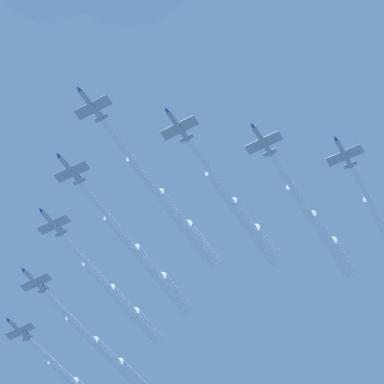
{
  "coord_description": "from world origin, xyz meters",
  "views": [
    {
      "loc": [
        28.46,
        -126.77,
        -3.11
      ],
      "look_at": [
        0.0,
        0.0,
        145.9
      ],
      "focal_mm": 79.19,
      "sensor_mm": 36.0,
      "label": 1
    }
  ],
  "objects_px": {
    "jet_lead": "(174,212)",
    "jet_starboard_outer": "(108,354)",
    "jet_port_mid": "(322,231)",
    "jet_starboard_mid": "(123,302)",
    "jet_starboard_inner": "(150,266)",
    "jet_port_inner": "(244,218)"
  },
  "relations": [
    {
      "from": "jet_lead",
      "to": "jet_starboard_outer",
      "type": "xyz_separation_m",
      "value": [
        -30.42,
        47.28,
        -0.97
      ]
    },
    {
      "from": "jet_lead",
      "to": "jet_starboard_inner",
      "type": "xyz_separation_m",
      "value": [
        -10.43,
        16.54,
        0.06
      ]
    },
    {
      "from": "jet_port_inner",
      "to": "jet_starboard_outer",
      "type": "xyz_separation_m",
      "value": [
        -46.47,
        43.38,
        0.6
      ]
    },
    {
      "from": "jet_lead",
      "to": "jet_starboard_outer",
      "type": "height_order",
      "value": "jet_lead"
    },
    {
      "from": "jet_lead",
      "to": "jet_port_inner",
      "type": "bearing_deg",
      "value": 13.65
    },
    {
      "from": "jet_starboard_mid",
      "to": "jet_port_inner",
      "type": "bearing_deg",
      "value": -35.12
    },
    {
      "from": "jet_starboard_inner",
      "to": "jet_starboard_outer",
      "type": "distance_m",
      "value": 36.68
    },
    {
      "from": "jet_starboard_mid",
      "to": "jet_starboard_outer",
      "type": "xyz_separation_m",
      "value": [
        -9.21,
        17.18,
        -2.47
      ]
    },
    {
      "from": "jet_port_mid",
      "to": "jet_starboard_inner",
      "type": "bearing_deg",
      "value": 174.83
    },
    {
      "from": "jet_port_mid",
      "to": "jet_starboard_mid",
      "type": "height_order",
      "value": "jet_starboard_mid"
    },
    {
      "from": "jet_port_mid",
      "to": "jet_starboard_mid",
      "type": "bearing_deg",
      "value": 162.26
    },
    {
      "from": "jet_lead",
      "to": "jet_port_mid",
      "type": "distance_m",
      "value": 35.92
    },
    {
      "from": "jet_starboard_inner",
      "to": "jet_port_mid",
      "type": "distance_m",
      "value": 44.26
    },
    {
      "from": "jet_starboard_inner",
      "to": "jet_starboard_mid",
      "type": "relative_size",
      "value": 1.07
    },
    {
      "from": "jet_starboard_inner",
      "to": "jet_lead",
      "type": "bearing_deg",
      "value": -57.76
    },
    {
      "from": "jet_starboard_inner",
      "to": "jet_starboard_mid",
      "type": "xyz_separation_m",
      "value": [
        -10.77,
        13.56,
        1.44
      ]
    },
    {
      "from": "jet_lead",
      "to": "jet_starboard_outer",
      "type": "bearing_deg",
      "value": 122.76
    },
    {
      "from": "jet_port_mid",
      "to": "jet_starboard_mid",
      "type": "xyz_separation_m",
      "value": [
        -54.84,
        17.55,
        2.74
      ]
    },
    {
      "from": "jet_lead",
      "to": "jet_starboard_inner",
      "type": "height_order",
      "value": "jet_starboard_inner"
    },
    {
      "from": "jet_port_inner",
      "to": "jet_port_mid",
      "type": "relative_size",
      "value": 0.99
    },
    {
      "from": "jet_port_mid",
      "to": "jet_port_inner",
      "type": "bearing_deg",
      "value": -153.8
    },
    {
      "from": "jet_starboard_mid",
      "to": "jet_starboard_outer",
      "type": "relative_size",
      "value": 0.97
    }
  ]
}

